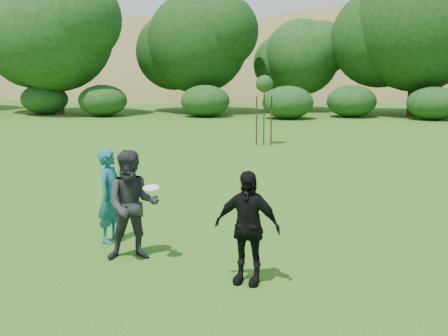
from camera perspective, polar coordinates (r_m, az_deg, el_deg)
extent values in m
plane|color=#19470C|center=(9.55, -1.57, -9.86)|extent=(120.00, 120.00, 0.00)
imported|color=#175C6B|center=(10.76, -11.48, -2.76)|extent=(0.55, 0.72, 1.78)
imported|color=#28282B|center=(9.72, -9.29, -3.76)|extent=(1.05, 0.89, 1.90)
imported|color=black|center=(8.58, 2.35, -6.04)|extent=(1.11, 0.69, 1.77)
cylinder|color=white|center=(9.40, -7.43, -2.04)|extent=(0.27, 0.27, 0.07)
cylinder|color=#351E14|center=(23.08, 4.08, 5.43)|extent=(0.05, 0.05, 2.50)
sphere|color=#224418|center=(23.00, 4.12, 8.53)|extent=(0.70, 0.70, 0.70)
cylinder|color=#392116|center=(23.11, 3.33, 4.82)|extent=(0.06, 0.06, 2.00)
cylinder|color=#392116|center=(23.10, 4.82, 4.80)|extent=(0.06, 0.06, 2.00)
ellipsoid|color=olive|center=(84.49, -13.11, -0.15)|extent=(110.00, 70.00, 44.00)
ellipsoid|color=olive|center=(84.93, 17.72, -1.84)|extent=(100.00, 64.00, 52.00)
ellipsoid|color=olive|center=(68.06, -0.23, 1.33)|extent=(80.00, 50.00, 28.00)
cylinder|color=#3A2616|center=(38.57, -16.56, 7.60)|extent=(0.73, 0.73, 3.15)
sphere|color=#194214|center=(38.57, -16.85, 13.02)|extent=(7.54, 7.54, 7.54)
cylinder|color=#3A2616|center=(38.26, -2.66, 7.74)|extent=(0.68, 0.68, 2.80)
sphere|color=#194214|center=(38.24, -2.70, 12.62)|extent=(6.73, 6.73, 6.73)
cylinder|color=#3A2616|center=(39.99, 7.81, 7.40)|extent=(0.60, 0.60, 2.27)
sphere|color=#194214|center=(39.93, 7.90, 11.10)|extent=(5.22, 5.22, 5.22)
cylinder|color=#3A2616|center=(38.00, 18.75, 7.57)|extent=(0.76, 0.76, 3.32)
sphere|color=#194214|center=(38.03, 19.11, 13.44)|extent=(8.12, 8.12, 8.12)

